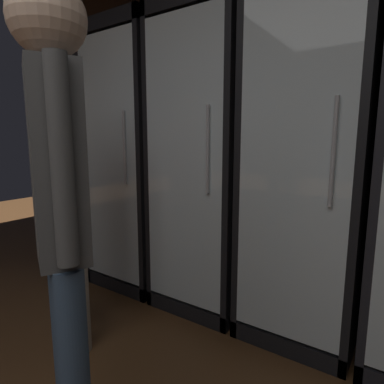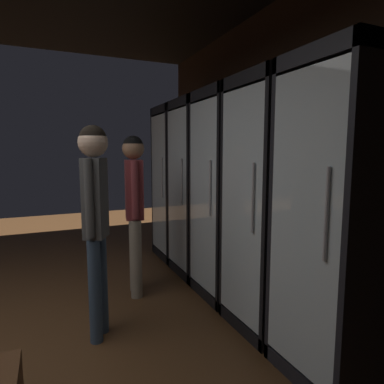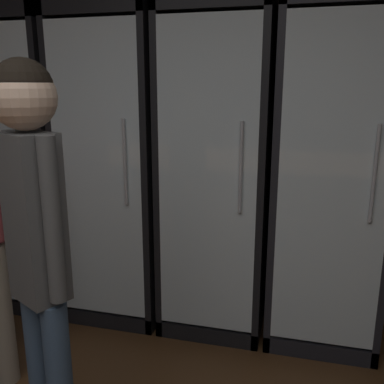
{
  "view_description": "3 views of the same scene",
  "coord_description": "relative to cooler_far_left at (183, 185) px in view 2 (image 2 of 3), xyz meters",
  "views": [
    {
      "loc": [
        0.39,
        0.78,
        1.17
      ],
      "look_at": [
        -0.72,
        2.4,
        0.85
      ],
      "focal_mm": 30.05,
      "sensor_mm": 36.0,
      "label": 1
    },
    {
      "loc": [
        2.02,
        1.03,
        1.44
      ],
      "look_at": [
        -0.94,
        2.33,
        1.04
      ],
      "focal_mm": 30.7,
      "sensor_mm": 36.0,
      "label": 2
    },
    {
      "loc": [
        0.39,
        0.13,
        1.54
      ],
      "look_at": [
        -0.18,
        2.35,
        0.96
      ],
      "focal_mm": 39.5,
      "sensor_mm": 36.0,
      "label": 3
    }
  ],
  "objects": [
    {
      "name": "wall_back",
      "position": [
        2.11,
        0.32,
        0.41
      ],
      "size": [
        6.0,
        0.06,
        2.8
      ],
      "primitive_type": "cube",
      "color": "black",
      "rests_on": "ground"
    },
    {
      "name": "cooler_far_right",
      "position": [
        2.68,
        0.0,
        0.0
      ],
      "size": [
        0.64,
        0.64,
        2.02
      ],
      "color": "black",
      "rests_on": "ground"
    },
    {
      "name": "shopper_near",
      "position": [
        0.97,
        -0.92,
        -0.03
      ],
      "size": [
        0.33,
        0.21,
        1.59
      ],
      "color": "gray",
      "rests_on": "ground"
    },
    {
      "name": "cooler_center",
      "position": [
        1.34,
        0.0,
        -0.0
      ],
      "size": [
        0.64,
        0.64,
        2.02
      ],
      "color": "black",
      "rests_on": "ground"
    },
    {
      "name": "cooler_right",
      "position": [
        2.01,
        0.0,
        -0.0
      ],
      "size": [
        0.64,
        0.64,
        2.02
      ],
      "color": "black",
      "rests_on": "ground"
    },
    {
      "name": "shopper_far",
      "position": [
        1.62,
        -1.37,
        0.06
      ],
      "size": [
        0.27,
        0.22,
        1.63
      ],
      "color": "#384C66",
      "rests_on": "ground"
    },
    {
      "name": "cooler_left",
      "position": [
        0.67,
        0.0,
        0.01
      ],
      "size": [
        0.64,
        0.64,
        2.02
      ],
      "color": "black",
      "rests_on": "ground"
    },
    {
      "name": "cooler_far_left",
      "position": [
        0.0,
        0.0,
        0.0
      ],
      "size": [
        0.64,
        0.64,
        2.02
      ],
      "color": "black",
      "rests_on": "ground"
    }
  ]
}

